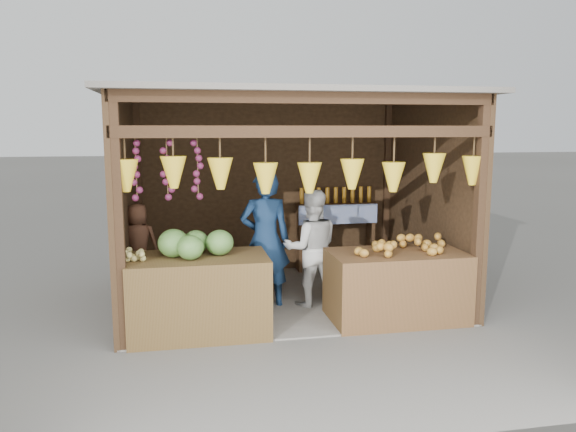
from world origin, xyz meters
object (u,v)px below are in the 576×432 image
(man_standing, at_px, (265,239))
(vendor_seated, at_px, (139,243))
(counter_left, at_px, (199,295))
(counter_right, at_px, (396,286))
(woman_standing, at_px, (311,248))

(man_standing, distance_m, vendor_seated, 1.58)
(counter_left, bearing_deg, counter_right, 0.47)
(counter_left, height_order, woman_standing, woman_standing)
(counter_right, height_order, vendor_seated, vendor_seated)
(counter_left, distance_m, man_standing, 1.26)
(counter_left, relative_size, woman_standing, 1.01)
(counter_right, xyz_separation_m, vendor_seated, (-2.98, 1.08, 0.41))
(man_standing, relative_size, woman_standing, 1.16)
(vendor_seated, bearing_deg, counter_right, 169.57)
(counter_right, bearing_deg, counter_left, -179.53)
(counter_right, height_order, woman_standing, woman_standing)
(vendor_seated, bearing_deg, man_standing, 179.12)
(vendor_seated, bearing_deg, woman_standing, 179.56)
(woman_standing, xyz_separation_m, vendor_seated, (-2.13, 0.37, 0.07))
(counter_right, distance_m, man_standing, 1.70)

